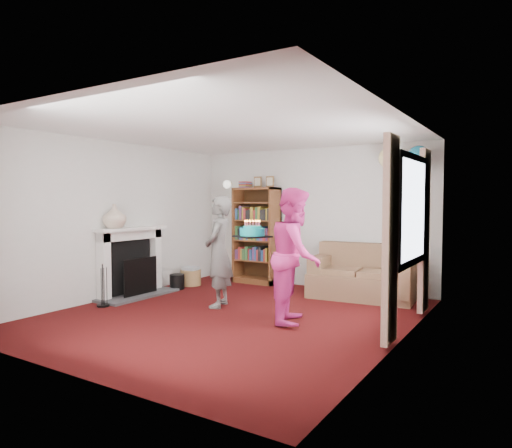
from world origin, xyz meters
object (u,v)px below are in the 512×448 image
Objects in this scene: bookcase at (257,236)px; sofa at (363,277)px; person_magenta at (296,255)px; birthday_cake at (252,232)px; person_striped at (219,252)px.

sofa is at bearing -6.18° from bookcase.
sofa is 0.94× the size of person_magenta.
birthday_cake is (-0.57, -0.14, 0.28)m from person_magenta.
birthday_cake is at bearing 84.42° from person_magenta.
person_striped is 4.15× the size of birthday_cake.
person_magenta reaches higher than sofa.
person_magenta reaches higher than person_striped.
person_magenta is (-0.26, -1.89, 0.54)m from sofa.
person_striped is at bearing 159.29° from birthday_cake.
bookcase is 2.05m from person_striped.
bookcase reaches higher than person_magenta.
bookcase is at bearing 175.35° from person_striped.
birthday_cake is at bearing 48.77° from person_striped.
birthday_cake is (1.33, -2.26, 0.26)m from bookcase.
bookcase is at bearing 168.89° from sofa.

